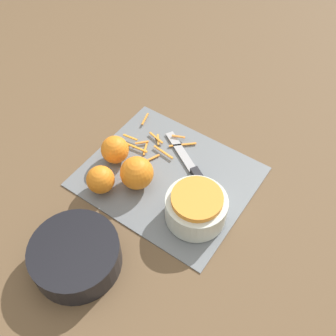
# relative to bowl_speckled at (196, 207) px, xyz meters

# --- Properties ---
(ground_plane) EXTENTS (4.00, 4.00, 0.00)m
(ground_plane) POSITION_rel_bowl_speckled_xyz_m (0.12, -0.06, -0.04)
(ground_plane) COLOR brown
(cutting_board) EXTENTS (0.41, 0.35, 0.01)m
(cutting_board) POSITION_rel_bowl_speckled_xyz_m (0.12, -0.06, -0.04)
(cutting_board) COLOR slate
(cutting_board) RESTS_ON ground_plane
(bowl_speckled) EXTENTS (0.14, 0.14, 0.08)m
(bowl_speckled) POSITION_rel_bowl_speckled_xyz_m (0.00, 0.00, 0.00)
(bowl_speckled) COLOR silver
(bowl_speckled) RESTS_ON cutting_board
(bowl_dark) EXTENTS (0.19, 0.19, 0.07)m
(bowl_dark) POSITION_rel_bowl_speckled_xyz_m (0.15, 0.24, -0.01)
(bowl_dark) COLOR black
(bowl_dark) RESTS_ON ground_plane
(knife) EXTENTS (0.22, 0.14, 0.02)m
(knife) POSITION_rel_bowl_speckled_xyz_m (0.06, -0.10, -0.03)
(knife) COLOR #232328
(knife) RESTS_ON cutting_board
(orange_left) EXTENTS (0.08, 0.08, 0.08)m
(orange_left) POSITION_rel_bowl_speckled_xyz_m (0.17, 0.00, 0.00)
(orange_left) COLOR orange
(orange_left) RESTS_ON cutting_board
(orange_right) EXTENTS (0.07, 0.07, 0.07)m
(orange_right) POSITION_rel_bowl_speckled_xyz_m (0.26, -0.03, -0.00)
(orange_right) COLOR orange
(orange_right) RESTS_ON cutting_board
(orange_back) EXTENTS (0.07, 0.07, 0.07)m
(orange_back) POSITION_rel_bowl_speckled_xyz_m (0.23, 0.06, -0.00)
(orange_back) COLOR orange
(orange_back) RESTS_ON cutting_board
(peel_pile) EXTENTS (0.18, 0.16, 0.01)m
(peel_pile) POSITION_rel_bowl_speckled_xyz_m (0.21, -0.13, -0.03)
(peel_pile) COLOR gold
(peel_pile) RESTS_ON cutting_board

